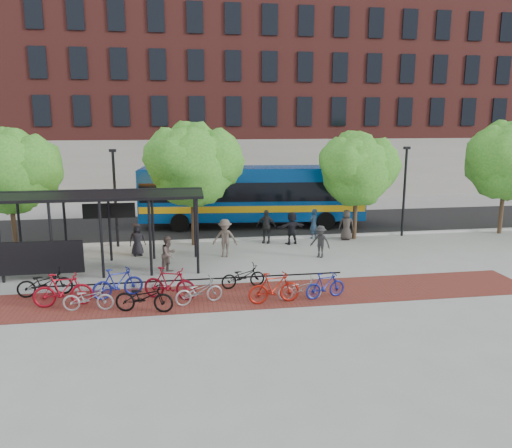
{
  "coord_description": "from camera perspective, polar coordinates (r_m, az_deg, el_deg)",
  "views": [
    {
      "loc": [
        -3.8,
        -22.91,
        6.56
      ],
      "look_at": [
        -0.05,
        0.62,
        1.6
      ],
      "focal_mm": 35.0,
      "sensor_mm": 36.0,
      "label": 1
    }
  ],
  "objects": [
    {
      "name": "bike_6",
      "position": [
        18.42,
        -6.54,
        -7.63
      ],
      "size": [
        1.9,
        1.09,
        0.94
      ],
      "primitive_type": "imported",
      "rotation": [
        0.0,
        0.0,
        1.84
      ],
      "color": "#959597",
      "rests_on": "ground"
    },
    {
      "name": "pedestrian_6",
      "position": [
        28.22,
        10.3,
        -0.1
      ],
      "size": [
        0.93,
        0.71,
        1.71
      ],
      "primitive_type": "imported",
      "rotation": [
        0.0,
        0.0,
        2.92
      ],
      "color": "#38302C",
      "rests_on": "ground"
    },
    {
      "name": "brick_strip",
      "position": [
        19.16,
        -3.16,
        -8.27
      ],
      "size": [
        24.0,
        3.0,
        0.01
      ],
      "primitive_type": "cube",
      "color": "maroon",
      "rests_on": "ground"
    },
    {
      "name": "pedestrian_0",
      "position": [
        25.25,
        -13.42,
        -1.73
      ],
      "size": [
        0.9,
        0.71,
        1.62
      ],
      "primitive_type": "imported",
      "rotation": [
        0.0,
        0.0,
        0.27
      ],
      "color": "black",
      "rests_on": "ground"
    },
    {
      "name": "pedestrian_3",
      "position": [
        24.35,
        -3.57,
        -1.62
      ],
      "size": [
        1.35,
        0.98,
        1.87
      ],
      "primitive_type": "imported",
      "rotation": [
        0.0,
        0.0,
        -0.25
      ],
      "color": "brown",
      "rests_on": "ground"
    },
    {
      "name": "building_brick",
      "position": [
        50.94,
        6.94,
        15.55
      ],
      "size": [
        55.0,
        14.0,
        20.0
      ],
      "primitive_type": "cube",
      "color": "maroon",
      "rests_on": "ground"
    },
    {
      "name": "pedestrian_7",
      "position": [
        28.34,
        6.6,
        0.04
      ],
      "size": [
        0.73,
        0.67,
        1.68
      ],
      "primitive_type": "imported",
      "rotation": [
        0.0,
        0.0,
        3.71
      ],
      "color": "#21364D",
      "rests_on": "ground"
    },
    {
      "name": "bike_5",
      "position": [
        18.94,
        -9.83,
        -6.7
      ],
      "size": [
        2.13,
        1.29,
        1.24
      ],
      "primitive_type": "imported",
      "rotation": [
        0.0,
        0.0,
        1.2
      ],
      "color": "maroon",
      "rests_on": "ground"
    },
    {
      "name": "ground",
      "position": [
        24.13,
        0.34,
        -4.01
      ],
      "size": [
        160.0,
        160.0,
        0.0
      ],
      "primitive_type": "plane",
      "color": "#9E9E99",
      "rests_on": "ground"
    },
    {
      "name": "lamp_post_left",
      "position": [
        26.98,
        -15.8,
        3.19
      ],
      "size": [
        0.35,
        0.2,
        5.12
      ],
      "color": "black",
      "rests_on": "ground"
    },
    {
      "name": "curb",
      "position": [
        27.95,
        -1.0,
        -1.69
      ],
      "size": [
        160.0,
        0.25,
        0.12
      ],
      "primitive_type": "cube",
      "color": "#B7B7B2",
      "rests_on": "ground"
    },
    {
      "name": "bus_shelter",
      "position": [
        23.13,
        -19.76,
        2.2
      ],
      "size": [
        10.6,
        3.07,
        3.6
      ],
      "color": "black",
      "rests_on": "ground"
    },
    {
      "name": "pedestrian_4",
      "position": [
        27.07,
        1.15,
        -0.27
      ],
      "size": [
        1.17,
        0.83,
        1.84
      ],
      "primitive_type": "imported",
      "rotation": [
        0.0,
        0.0,
        5.88
      ],
      "color": "#272727",
      "rests_on": "ground"
    },
    {
      "name": "bike_0",
      "position": [
        20.67,
        -22.98,
        -6.18
      ],
      "size": [
        2.09,
        1.02,
        1.05
      ],
      "primitive_type": "imported",
      "rotation": [
        0.0,
        0.0,
        1.74
      ],
      "color": "black",
      "rests_on": "ground"
    },
    {
      "name": "bike_3",
      "position": [
        19.56,
        -15.52,
        -6.5
      ],
      "size": [
        1.98,
        1.18,
        1.15
      ],
      "primitive_type": "imported",
      "rotation": [
        0.0,
        0.0,
        1.93
      ],
      "color": "navy",
      "rests_on": "ground"
    },
    {
      "name": "bus",
      "position": [
        31.29,
        -0.45,
        3.63
      ],
      "size": [
        14.01,
        4.34,
        3.72
      ],
      "rotation": [
        0.0,
        0.0,
        -0.1
      ],
      "color": "navy",
      "rests_on": "ground"
    },
    {
      "name": "bike_4",
      "position": [
        17.94,
        -12.67,
        -8.15
      ],
      "size": [
        2.16,
        1.15,
        1.08
      ],
      "primitive_type": "imported",
      "rotation": [
        0.0,
        0.0,
        1.35
      ],
      "color": "black",
      "rests_on": "ground"
    },
    {
      "name": "tree_a",
      "position": [
        27.58,
        -26.26,
        5.73
      ],
      "size": [
        4.9,
        4.0,
        6.18
      ],
      "color": "#382619",
      "rests_on": "ground"
    },
    {
      "name": "tree_b",
      "position": [
        26.36,
        -7.14,
        7.1
      ],
      "size": [
        5.15,
        4.2,
        6.47
      ],
      "color": "#382619",
      "rests_on": "ground"
    },
    {
      "name": "tree_d",
      "position": [
        32.42,
        26.83,
        6.81
      ],
      "size": [
        5.39,
        4.4,
        6.55
      ],
      "color": "#382619",
      "rests_on": "ground"
    },
    {
      "name": "bike_8",
      "position": [
        20.0,
        -1.49,
        -5.97
      ],
      "size": [
        1.88,
        0.93,
        0.94
      ],
      "primitive_type": "imported",
      "rotation": [
        0.0,
        0.0,
        1.75
      ],
      "color": "black",
      "rests_on": "ground"
    },
    {
      "name": "bike_rack_rail",
      "position": [
        19.93,
        -7.18,
        -7.56
      ],
      "size": [
        12.0,
        0.05,
        0.95
      ],
      "primitive_type": "cube",
      "color": "black",
      "rests_on": "ground"
    },
    {
      "name": "lamp_post_right",
      "position": [
        29.69,
        16.61,
        3.89
      ],
      "size": [
        0.35,
        0.2,
        5.12
      ],
      "color": "black",
      "rests_on": "ground"
    },
    {
      "name": "bike_1",
      "position": [
        19.26,
        -21.21,
        -7.03
      ],
      "size": [
        2.1,
        0.77,
        1.24
      ],
      "primitive_type": "imported",
      "rotation": [
        0.0,
        0.0,
        1.66
      ],
      "color": "maroon",
      "rests_on": "ground"
    },
    {
      "name": "bike_11",
      "position": [
        19.01,
        7.92,
        -6.97
      ],
      "size": [
        1.7,
        0.82,
        0.99
      ],
      "primitive_type": "imported",
      "rotation": [
        0.0,
        0.0,
        1.8
      ],
      "color": "navy",
      "rests_on": "ground"
    },
    {
      "name": "asphalt_street",
      "position": [
        31.83,
        -2.01,
        -0.13
      ],
      "size": [
        160.0,
        8.0,
        0.01
      ],
      "primitive_type": "cube",
      "color": "black",
      "rests_on": "ground"
    },
    {
      "name": "building_tower",
      "position": [
        64.64,
        -20.99,
        18.52
      ],
      "size": [
        22.0,
        22.0,
        30.0
      ],
      "primitive_type": "cube",
      "color": "#7A664C",
      "rests_on": "ground"
    },
    {
      "name": "bike_2",
      "position": [
        18.61,
        -18.63,
        -8.02
      ],
      "size": [
        1.78,
        0.71,
        0.92
      ],
      "primitive_type": "imported",
      "rotation": [
        0.0,
        0.0,
        1.51
      ],
      "color": "#A6A5A8",
      "rests_on": "ground"
    },
    {
      "name": "pedestrian_8",
      "position": [
        22.17,
        -9.96,
        -3.43
      ],
      "size": [
        0.98,
        1.01,
        1.63
      ],
      "primitive_type": "imported",
      "rotation": [
        0.0,
        0.0,
        0.9
      ],
      "color": "brown",
      "rests_on": "ground"
    },
    {
      "name": "bike_10",
      "position": [
        18.73,
        5.05,
        -7.36
      ],
      "size": [
        1.7,
        0.65,
        0.88
      ],
      "primitive_type": "imported",
      "rotation": [
        0.0,
        0.0,
        1.61
      ],
      "color": "#ADADB0",
      "rests_on": "ground"
    },
    {
      "name": "bike_9",
      "position": [
        18.32,
        2.09,
        -7.29
      ],
      "size": [
        1.98,
        0.74,
        1.16
      ],
      "primitive_type": "imported",
      "rotation": [
        0.0,
        0.0,
        1.67
      ],
      "color": "maroon",
      "rests_on": "ground"
    },
    {
      "name": "tree_c",
      "position": [
        28.17,
        11.6,
        6.42
      ],
      "size": [
        4.66,
        3.8,
        5.92
      ],
      "color": "#382619",
      "rests_on": "ground"
    },
    {
      "name": "pedestrian_5",
      "position": [
        26.91,
        4.12,
        -0.46
      ],
      "size": [
        1.71,
        0.91,
        1.76
      ],
      "primitive_type": "imported",
      "rotation": [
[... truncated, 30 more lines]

